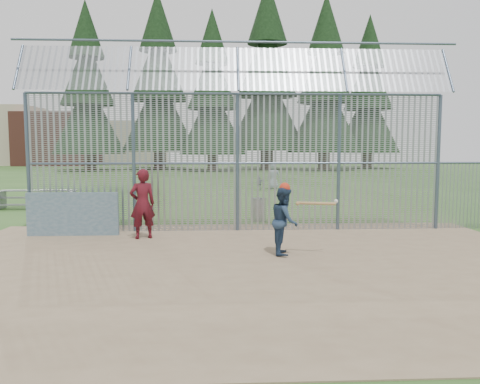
{
  "coord_description": "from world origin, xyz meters",
  "views": [
    {
      "loc": [
        -0.61,
        -10.15,
        2.47
      ],
      "look_at": [
        0.0,
        2.0,
        1.3
      ],
      "focal_mm": 35.0,
      "sensor_mm": 36.0,
      "label": 1
    }
  ],
  "objects": [
    {
      "name": "bleacher",
      "position": [
        -7.85,
        8.9,
        0.41
      ],
      "size": [
        3.0,
        0.95,
        0.72
      ],
      "color": "slate",
      "rests_on": "ground"
    },
    {
      "name": "batter",
      "position": [
        0.94,
        0.35,
        0.79
      ],
      "size": [
        0.67,
        0.81,
        1.55
      ],
      "primitive_type": "imported",
      "rotation": [
        0.0,
        0.0,
        1.45
      ],
      "color": "#223550",
      "rests_on": "dirt_infield"
    },
    {
      "name": "onlooker",
      "position": [
        -2.6,
        2.38,
        0.96
      ],
      "size": [
        0.8,
        0.66,
        1.87
      ],
      "primitive_type": "imported",
      "rotation": [
        0.0,
        0.0,
        3.51
      ],
      "color": "maroon",
      "rests_on": "dirt_infield"
    },
    {
      "name": "bg_kid_standing",
      "position": [
        2.73,
        17.1,
        0.78
      ],
      "size": [
        0.77,
        0.51,
        1.57
      ],
      "primitive_type": "imported",
      "rotation": [
        0.0,
        0.0,
        3.16
      ],
      "color": "gray",
      "rests_on": "ground"
    },
    {
      "name": "bg_kid_seated",
      "position": [
        1.85,
        16.45,
        0.4
      ],
      "size": [
        0.47,
        0.2,
        0.8
      ],
      "primitive_type": "imported",
      "rotation": [
        0.0,
        0.0,
        3.13
      ],
      "color": "slate",
      "rests_on": "ground"
    },
    {
      "name": "backstop_fence",
      "position": [
        1.81,
        3.43,
        2.36
      ],
      "size": [
        20.09,
        0.81,
        5.3
      ],
      "color": "#47566B",
      "rests_on": "ground"
    },
    {
      "name": "ground",
      "position": [
        0.0,
        0.0,
        0.0
      ],
      "size": [
        120.0,
        120.0,
        0.0
      ],
      "primitive_type": "plane",
      "color": "#2D511E",
      "rests_on": "ground"
    },
    {
      "name": "dugout_wall",
      "position": [
        -4.6,
        2.9,
        0.62
      ],
      "size": [
        2.5,
        0.12,
        1.2
      ],
      "primitive_type": "cube",
      "color": "#38566B",
      "rests_on": "dirt_infield"
    },
    {
      "name": "dirt_infield",
      "position": [
        0.0,
        -0.5,
        0.01
      ],
      "size": [
        14.0,
        10.0,
        0.02
      ],
      "primitive_type": "cube",
      "color": "#756047",
      "rests_on": "ground"
    },
    {
      "name": "distant_buildings",
      "position": [
        -23.18,
        56.49,
        3.6
      ],
      "size": [
        26.5,
        10.5,
        8.0
      ],
      "color": "brown",
      "rests_on": "ground"
    },
    {
      "name": "batting_gear",
      "position": [
        1.12,
        0.32,
        1.46
      ],
      "size": [
        1.33,
        0.42,
        0.51
      ],
      "color": "#B82D18",
      "rests_on": "ground"
    },
    {
      "name": "conifer_row",
      "position": [
        1.93,
        41.51,
        10.83
      ],
      "size": [
        38.48,
        12.26,
        20.2
      ],
      "color": "#332319",
      "rests_on": "ground"
    },
    {
      "name": "trash_can",
      "position": [
        0.79,
        5.42,
        0.38
      ],
      "size": [
        0.56,
        0.56,
        0.82
      ],
      "color": "#989BA0",
      "rests_on": "ground"
    }
  ]
}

